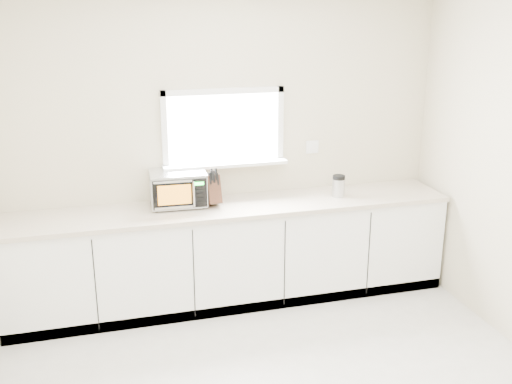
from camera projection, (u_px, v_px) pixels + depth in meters
name	position (u px, v px, depth m)	size (l,w,h in m)	color
back_wall	(223.00, 148.00, 5.38)	(4.00, 0.17, 2.70)	beige
cabinets	(232.00, 255.00, 5.39)	(3.92, 0.60, 0.88)	white
countertop	(232.00, 207.00, 5.24)	(3.92, 0.64, 0.04)	beige
microwave	(178.00, 188.00, 5.18)	(0.49, 0.41, 0.31)	black
knife_block	(212.00, 189.00, 5.19)	(0.14, 0.25, 0.34)	#49261A
cutting_board	(187.00, 184.00, 5.33)	(0.29, 0.29, 0.02)	#AD8543
coffee_grinder	(339.00, 186.00, 5.44)	(0.12, 0.12, 0.20)	#AFB1B7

